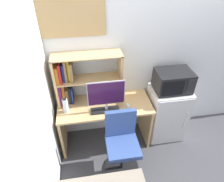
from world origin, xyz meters
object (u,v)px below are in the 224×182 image
object	(u,v)px
keyboard	(105,110)
computer_mouse	(128,106)
water_bottle	(66,106)
wall_corkboard	(72,17)
desk_chair	(122,146)
monitor	(106,95)
mini_fridge	(166,113)
microwave	(173,81)
hutch_bookshelf	(77,78)

from	to	relation	value
keyboard	computer_mouse	distance (m)	0.33
water_bottle	wall_corkboard	xyz separation A→B (m)	(0.20, 0.33, 1.03)
water_bottle	desk_chair	distance (m)	0.92
monitor	wall_corkboard	bearing A→B (deg)	130.97
keyboard	desk_chair	distance (m)	0.53
mini_fridge	wall_corkboard	bearing A→B (deg)	168.75
mini_fridge	desk_chair	world-z (taller)	desk_chair
mini_fridge	microwave	bearing A→B (deg)	89.85
hutch_bookshelf	computer_mouse	world-z (taller)	hutch_bookshelf
monitor	mini_fridge	bearing A→B (deg)	7.44
mini_fridge	microwave	world-z (taller)	microwave
monitor	hutch_bookshelf	bearing A→B (deg)	142.71
computer_mouse	wall_corkboard	bearing A→B (deg)	150.07
computer_mouse	desk_chair	world-z (taller)	desk_chair
monitor	mini_fridge	size ratio (longest dim) A/B	0.54
wall_corkboard	mini_fridge	bearing A→B (deg)	-11.25
water_bottle	microwave	distance (m)	1.50
computer_mouse	water_bottle	xyz separation A→B (m)	(-0.84, 0.04, 0.09)
hutch_bookshelf	keyboard	distance (m)	0.58
mini_fridge	wall_corkboard	size ratio (longest dim) A/B	1.16
hutch_bookshelf	wall_corkboard	world-z (taller)	wall_corkboard
hutch_bookshelf	desk_chair	distance (m)	1.09
keyboard	desk_chair	xyz separation A→B (m)	(0.17, -0.36, -0.35)
keyboard	computer_mouse	world-z (taller)	computer_mouse
wall_corkboard	desk_chair	bearing A→B (deg)	-57.69
mini_fridge	keyboard	bearing A→B (deg)	-172.10
mini_fridge	microwave	xyz separation A→B (m)	(0.00, 0.00, 0.60)
computer_mouse	microwave	world-z (taller)	microwave
monitor	wall_corkboard	xyz separation A→B (m)	(-0.33, 0.38, 0.88)
keyboard	water_bottle	world-z (taller)	water_bottle
monitor	computer_mouse	size ratio (longest dim) A/B	4.66
water_bottle	wall_corkboard	bearing A→B (deg)	58.37
monitor	computer_mouse	world-z (taller)	monitor
desk_chair	wall_corkboard	distance (m)	1.73
desk_chair	computer_mouse	bearing A→B (deg)	67.50
hutch_bookshelf	monitor	size ratio (longest dim) A/B	1.82
computer_mouse	desk_chair	bearing A→B (deg)	-112.50
microwave	desk_chair	world-z (taller)	microwave
monitor	keyboard	xyz separation A→B (m)	(-0.02, -0.01, -0.25)
monitor	desk_chair	xyz separation A→B (m)	(0.15, -0.37, -0.60)
keyboard	mini_fridge	size ratio (longest dim) A/B	0.43
monitor	water_bottle	world-z (taller)	monitor
hutch_bookshelf	keyboard	size ratio (longest dim) A/B	2.29
computer_mouse	desk_chair	size ratio (longest dim) A/B	0.11
computer_mouse	microwave	xyz separation A→B (m)	(0.65, 0.11, 0.27)
keyboard	computer_mouse	size ratio (longest dim) A/B	3.69
microwave	desk_chair	size ratio (longest dim) A/B	0.53
hutch_bookshelf	microwave	bearing A→B (deg)	-6.21
water_bottle	microwave	xyz separation A→B (m)	(1.49, 0.08, 0.18)
computer_mouse	mini_fridge	distance (m)	0.74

